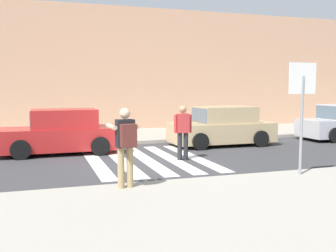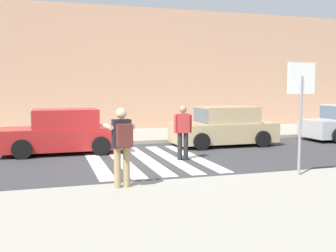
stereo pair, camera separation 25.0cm
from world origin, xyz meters
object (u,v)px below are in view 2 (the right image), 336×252
object	(u,v)px
parked_car_red	(63,133)
parked_car_tan	(224,127)
photographer_with_backpack	(122,141)
pedestrian_crossing	(183,130)
stop_sign	(301,93)

from	to	relation	value
parked_car_red	parked_car_tan	xyz separation A→B (m)	(6.21, -0.00, 0.00)
photographer_with_backpack	pedestrian_crossing	xyz separation A→B (m)	(2.57, 3.40, -0.19)
stop_sign	pedestrian_crossing	world-z (taller)	stop_sign
pedestrian_crossing	parked_car_tan	world-z (taller)	pedestrian_crossing
photographer_with_backpack	parked_car_tan	size ratio (longest dim) A/B	0.42
stop_sign	parked_car_red	world-z (taller)	stop_sign
parked_car_red	parked_car_tan	size ratio (longest dim) A/B	1.00
stop_sign	parked_car_tan	bearing A→B (deg)	82.45
pedestrian_crossing	parked_car_red	distance (m)	4.40
stop_sign	photographer_with_backpack	bearing A→B (deg)	179.38
pedestrian_crossing	parked_car_tan	distance (m)	3.65
pedestrian_crossing	parked_car_red	size ratio (longest dim) A/B	0.42
photographer_with_backpack	parked_car_red	bearing A→B (deg)	99.79
pedestrian_crossing	parked_car_tan	size ratio (longest dim) A/B	0.42
parked_car_tan	parked_car_red	bearing A→B (deg)	180.00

